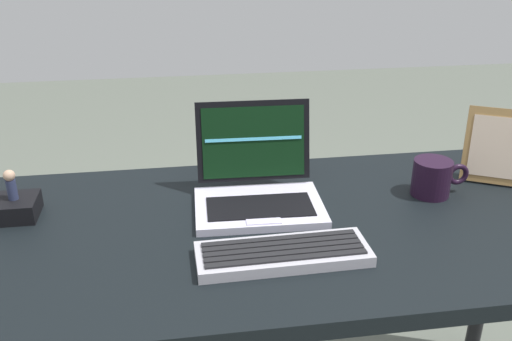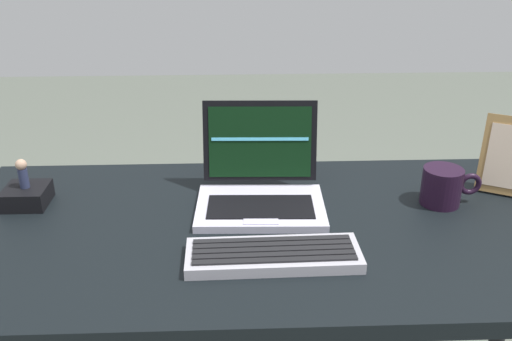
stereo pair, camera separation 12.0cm
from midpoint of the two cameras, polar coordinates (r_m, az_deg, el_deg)
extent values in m
cube|color=black|center=(1.24, 0.81, -6.07)|extent=(1.49, 0.68, 0.04)
cylinder|color=black|center=(1.74, -24.73, -12.67)|extent=(0.05, 0.05, 0.68)
cylinder|color=black|center=(1.87, 20.88, -9.09)|extent=(0.05, 0.05, 0.68)
cube|color=silver|center=(1.27, -2.39, -3.84)|extent=(0.30, 0.21, 0.02)
cube|color=black|center=(1.25, -2.34, -3.76)|extent=(0.24, 0.12, 0.00)
cube|color=silver|center=(1.20, -2.10, -5.20)|extent=(0.08, 0.03, 0.00)
cube|color=black|center=(1.33, -2.86, 2.98)|extent=(0.27, 0.06, 0.19)
cube|color=black|center=(1.32, -2.85, 2.85)|extent=(0.24, 0.04, 0.17)
cube|color=#59CCF2|center=(1.32, -2.85, 3.17)|extent=(0.23, 0.01, 0.01)
cube|color=#B6B4BE|center=(1.10, -0.38, -8.62)|extent=(0.34, 0.12, 0.02)
cube|color=black|center=(1.06, -0.05, -9.08)|extent=(0.31, 0.02, 0.00)
cube|color=black|center=(1.08, -0.22, -8.55)|extent=(0.31, 0.02, 0.00)
cube|color=black|center=(1.09, -0.38, -8.03)|extent=(0.31, 0.02, 0.00)
cube|color=black|center=(1.11, -0.54, -7.52)|extent=(0.31, 0.02, 0.00)
cube|color=black|center=(1.12, -0.69, -7.03)|extent=(0.31, 0.02, 0.00)
cube|color=olive|center=(1.48, 21.09, 2.30)|extent=(0.16, 0.12, 0.18)
cube|color=beige|center=(1.47, 21.09, 2.20)|extent=(0.12, 0.09, 0.15)
cube|color=olive|center=(1.54, 20.65, 0.00)|extent=(0.02, 0.02, 0.03)
cube|color=black|center=(1.38, -25.66, -3.51)|extent=(0.10, 0.10, 0.04)
cylinder|color=#2A3150|center=(1.36, -26.00, -1.82)|extent=(0.02, 0.02, 0.05)
sphere|color=tan|center=(1.34, -26.26, -0.52)|extent=(0.03, 0.03, 0.03)
cylinder|color=black|center=(1.38, 15.12, -0.77)|extent=(0.09, 0.09, 0.09)
torus|color=black|center=(1.40, 17.63, -0.43)|extent=(0.05, 0.01, 0.05)
camera|label=1|loc=(0.06, -92.86, -1.30)|focal=39.23mm
camera|label=2|loc=(0.06, 87.14, 1.30)|focal=39.23mm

